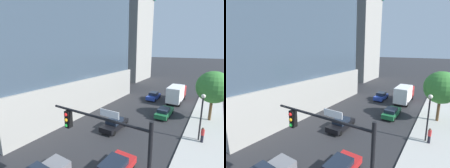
{
  "view_description": "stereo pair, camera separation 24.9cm",
  "coord_description": "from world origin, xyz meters",
  "views": [
    {
      "loc": [
        8.17,
        -4.11,
        9.88
      ],
      "look_at": [
        0.15,
        8.43,
        6.71
      ],
      "focal_mm": 26.46,
      "sensor_mm": 36.0,
      "label": 1
    },
    {
      "loc": [
        8.38,
        -3.97,
        9.88
      ],
      "look_at": [
        0.15,
        8.43,
        6.71
      ],
      "focal_mm": 26.46,
      "sensor_mm": 36.0,
      "label": 2
    }
  ],
  "objects": [
    {
      "name": "car_blue",
      "position": [
        -1.89,
        26.92,
        0.72
      ],
      "size": [
        1.76,
        4.03,
        1.49
      ],
      "color": "#233D9E",
      "rests_on": "ground"
    },
    {
      "name": "street_tree",
      "position": [
        8.02,
        21.39,
        4.84
      ],
      "size": [
        4.33,
        4.33,
        6.87
      ],
      "color": "brown",
      "rests_on": "sidewalk"
    },
    {
      "name": "car_green",
      "position": [
        2.27,
        19.58,
        0.69
      ],
      "size": [
        1.72,
        4.58,
        1.39
      ],
      "color": "#1E6638",
      "rests_on": "ground"
    },
    {
      "name": "street_lamp",
      "position": [
        7.3,
        14.8,
        3.59
      ],
      "size": [
        0.44,
        0.44,
        5.17
      ],
      "color": "black",
      "rests_on": "sidewalk"
    },
    {
      "name": "box_truck",
      "position": [
        2.27,
        27.47,
        1.8
      ],
      "size": [
        2.27,
        7.05,
        3.24
      ],
      "color": "#B21E1E",
      "rests_on": "ground"
    },
    {
      "name": "construction_building",
      "position": [
        -18.15,
        45.97,
        15.56
      ],
      "size": [
        13.97,
        16.02,
        37.23
      ],
      "color": "#9E9B93",
      "rests_on": "ground"
    },
    {
      "name": "car_black",
      "position": [
        -1.89,
        12.2,
        0.68
      ],
      "size": [
        1.81,
        4.18,
        1.38
      ],
      "color": "black",
      "rests_on": "ground"
    },
    {
      "name": "pedestrian_red_shirt",
      "position": [
        7.65,
        14.46,
        1.0
      ],
      "size": [
        0.34,
        0.34,
        1.67
      ],
      "color": "black",
      "rests_on": "sidewalk"
    },
    {
      "name": "traffic_light_pole",
      "position": [
        3.96,
        2.27,
        4.84
      ],
      "size": [
        6.27,
        0.48,
        6.76
      ],
      "color": "black",
      "rests_on": "sidewalk"
    },
    {
      "name": "sidewalk",
      "position": [
        7.73,
        20.0,
        0.07
      ],
      "size": [
        4.08,
        120.0,
        0.15
      ],
      "primitive_type": "cube",
      "color": "#B2AFA8",
      "rests_on": "ground"
    }
  ]
}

